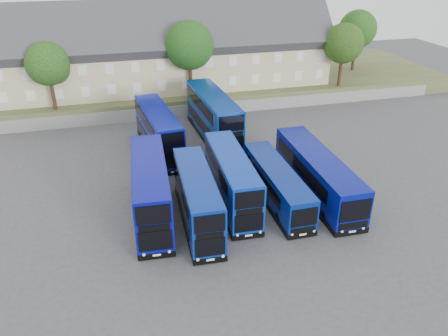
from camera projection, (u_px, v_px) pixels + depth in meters
ground at (230, 226)px, 32.99m from camera, size 120.00×120.00×0.00m
retaining_wall at (178, 112)px, 53.26m from camera, size 70.00×0.40×1.50m
earth_bank at (166, 86)px, 61.73m from camera, size 80.00×20.00×2.00m
terrace_row at (144, 54)px, 55.04m from camera, size 48.00×10.40×11.20m
dd_front_left at (151, 191)px, 33.39m from camera, size 3.28×11.39×4.47m
dd_front_mid at (197, 200)px, 32.58m from camera, size 2.76×10.30×4.06m
dd_front_right at (232, 181)px, 35.10m from camera, size 2.79×10.64×4.20m
dd_rear_left at (159, 132)px, 43.79m from camera, size 3.70×11.36×4.44m
dd_rear_right at (213, 117)px, 46.92m from camera, size 3.46×12.47×4.91m
coach_east_a at (277, 185)px, 35.60m from camera, size 2.32×10.96×2.99m
coach_east_b at (317, 175)px, 36.66m from camera, size 2.94×12.94×3.53m
tree_west at (49, 65)px, 48.17m from camera, size 4.80×4.80×7.65m
tree_mid at (190, 47)px, 51.75m from camera, size 5.76×5.76×9.18m
tree_east at (344, 45)px, 56.17m from camera, size 5.12×5.12×8.16m
tree_far at (358, 31)px, 63.38m from camera, size 5.44×5.44×8.67m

